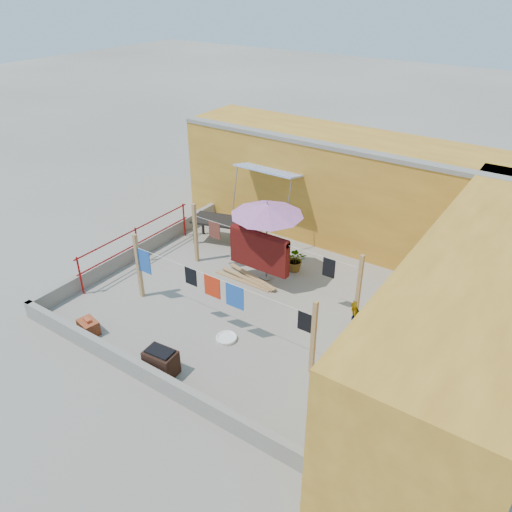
# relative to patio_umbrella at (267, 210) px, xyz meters

# --- Properties ---
(ground) EXTENTS (80.00, 80.00, 0.00)m
(ground) POSITION_rel_patio_umbrella_xyz_m (0.31, -1.15, -2.06)
(ground) COLOR #9E998E
(ground) RESTS_ON ground
(wall_back) EXTENTS (11.00, 3.27, 3.21)m
(wall_back) POSITION_rel_patio_umbrella_xyz_m (0.81, 3.55, -0.45)
(wall_back) COLOR gold
(wall_back) RESTS_ON ground
(wall_right) EXTENTS (2.40, 9.00, 3.20)m
(wall_right) POSITION_rel_patio_umbrella_xyz_m (5.51, -1.15, -0.46)
(wall_right) COLOR gold
(wall_right) RESTS_ON ground
(parapet_front) EXTENTS (8.30, 0.16, 0.44)m
(parapet_front) POSITION_rel_patio_umbrella_xyz_m (0.31, -4.73, -1.84)
(parapet_front) COLOR gray
(parapet_front) RESTS_ON ground
(parapet_left) EXTENTS (0.16, 7.30, 0.44)m
(parapet_left) POSITION_rel_patio_umbrella_xyz_m (-3.77, -1.15, -1.84)
(parapet_left) COLOR gray
(parapet_left) RESTS_ON ground
(red_railing) EXTENTS (0.05, 4.20, 1.10)m
(red_railing) POSITION_rel_patio_umbrella_xyz_m (-3.54, -1.35, -1.34)
(red_railing) COLOR #9B100F
(red_railing) RESTS_ON ground
(clothesline_rig) EXTENTS (5.09, 2.35, 1.80)m
(clothesline_rig) POSITION_rel_patio_umbrella_xyz_m (0.04, -0.59, -1.06)
(clothesline_rig) COLOR tan
(clothesline_rig) RESTS_ON ground
(patio_umbrella) EXTENTS (2.01, 2.01, 2.29)m
(patio_umbrella) POSITION_rel_patio_umbrella_xyz_m (0.00, 0.00, 0.00)
(patio_umbrella) COLOR gray
(patio_umbrella) RESTS_ON ground
(outdoor_table) EXTENTS (1.83, 1.27, 0.78)m
(outdoor_table) POSITION_rel_patio_umbrella_xyz_m (-2.33, 0.95, -1.35)
(outdoor_table) COLOR black
(outdoor_table) RESTS_ON ground
(brick_stack) EXTENTS (0.55, 0.44, 0.42)m
(brick_stack) POSITION_rel_patio_umbrella_xyz_m (-2.08, -4.35, -1.87)
(brick_stack) COLOR #994923
(brick_stack) RESTS_ON ground
(lumber_pile) EXTENTS (1.93, 0.56, 0.12)m
(lumber_pile) POSITION_rel_patio_umbrella_xyz_m (-0.36, -0.40, -2.00)
(lumber_pile) COLOR tan
(lumber_pile) RESTS_ON ground
(brazier) EXTENTS (0.70, 0.50, 0.60)m
(brazier) POSITION_rel_patio_umbrella_xyz_m (0.24, -4.35, -1.76)
(brazier) COLOR black
(brazier) RESTS_ON ground
(white_basin) EXTENTS (0.49, 0.49, 0.09)m
(white_basin) POSITION_rel_patio_umbrella_xyz_m (0.69, -2.72, -2.01)
(white_basin) COLOR white
(white_basin) RESTS_ON ground
(water_jug_a) EXTENTS (0.21, 0.21, 0.33)m
(water_jug_a) POSITION_rel_patio_umbrella_xyz_m (4.01, 0.71, -1.91)
(water_jug_a) COLOR white
(water_jug_a) RESTS_ON ground
(water_jug_b) EXTENTS (0.20, 0.20, 0.31)m
(water_jug_b) POSITION_rel_patio_umbrella_xyz_m (4.01, -0.97, -1.92)
(water_jug_b) COLOR white
(water_jug_b) RESTS_ON ground
(green_hose) EXTENTS (0.53, 0.53, 0.08)m
(green_hose) POSITION_rel_patio_umbrella_xyz_m (3.44, 2.05, -2.02)
(green_hose) COLOR #1B7B29
(green_hose) RESTS_ON ground
(plant_back_a) EXTENTS (0.79, 0.73, 0.71)m
(plant_back_a) POSITION_rel_patio_umbrella_xyz_m (0.45, 0.81, -1.70)
(plant_back_a) COLOR #29611B
(plant_back_a) RESTS_ON ground
(plant_back_b) EXTENTS (0.45, 0.45, 0.72)m
(plant_back_b) POSITION_rel_patio_umbrella_xyz_m (3.73, 1.76, -1.70)
(plant_back_b) COLOR #29611B
(plant_back_b) RESTS_ON ground
(plant_right_a) EXTENTS (0.59, 0.56, 0.93)m
(plant_right_a) POSITION_rel_patio_umbrella_xyz_m (3.48, 1.32, -1.59)
(plant_right_a) COLOR #29611B
(plant_right_a) RESTS_ON ground
(plant_right_b) EXTENTS (0.52, 0.55, 0.79)m
(plant_right_b) POSITION_rel_patio_umbrella_xyz_m (3.01, -0.74, -1.66)
(plant_right_b) COLOR #29611B
(plant_right_b) RESTS_ON ground
(plant_right_c) EXTENTS (0.59, 0.64, 0.58)m
(plant_right_c) POSITION_rel_patio_umbrella_xyz_m (4.01, -2.32, -1.77)
(plant_right_c) COLOR #29611B
(plant_right_c) RESTS_ON ground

